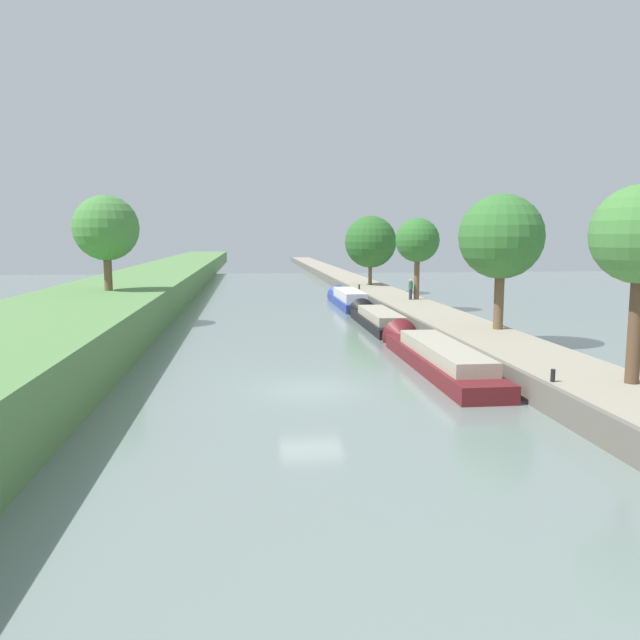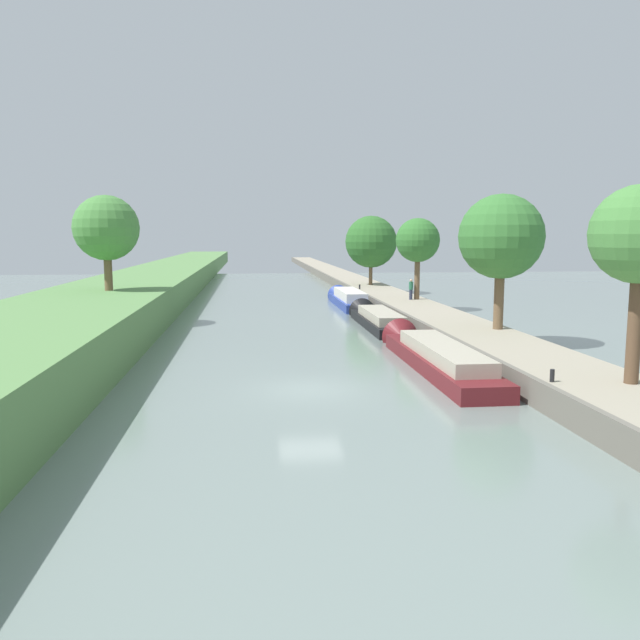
# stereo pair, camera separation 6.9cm
# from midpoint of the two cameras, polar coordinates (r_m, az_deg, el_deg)

# --- Properties ---
(ground_plane) EXTENTS (160.00, 160.00, 0.00)m
(ground_plane) POSITION_cam_midpoint_polar(r_m,az_deg,el_deg) (25.22, -0.90, -6.30)
(ground_plane) COLOR slate
(right_towpath) EXTENTS (4.19, 260.00, 0.99)m
(right_towpath) POSITION_cam_midpoint_polar(r_m,az_deg,el_deg) (27.85, 20.01, -4.40)
(right_towpath) COLOR #9E937F
(right_towpath) RESTS_ON ground_plane
(stone_quay) EXTENTS (0.25, 260.00, 1.04)m
(stone_quay) POSITION_cam_midpoint_polar(r_m,az_deg,el_deg) (26.94, 15.76, -4.56)
(stone_quay) COLOR #6B665B
(stone_quay) RESTS_ON ground_plane
(narrowboat_maroon) EXTENTS (2.19, 13.89, 2.08)m
(narrowboat_maroon) POSITION_cam_midpoint_polar(r_m,az_deg,el_deg) (30.13, 10.14, -3.10)
(narrowboat_maroon) COLOR maroon
(narrowboat_maroon) RESTS_ON ground_plane
(narrowboat_black) EXTENTS (2.14, 12.00, 2.03)m
(narrowboat_black) POSITION_cam_midpoint_polar(r_m,az_deg,el_deg) (43.43, 5.04, 0.16)
(narrowboat_black) COLOR black
(narrowboat_black) RESTS_ON ground_plane
(narrowboat_blue) EXTENTS (2.15, 12.47, 2.14)m
(narrowboat_blue) POSITION_cam_midpoint_polar(r_m,az_deg,el_deg) (55.67, 2.43, 1.93)
(narrowboat_blue) COLOR #283D93
(narrowboat_blue) RESTS_ON ground_plane
(tree_rightbank_midnear) EXTENTS (4.58, 4.58, 7.35)m
(tree_rightbank_midnear) POSITION_cam_midpoint_polar(r_m,az_deg,el_deg) (35.69, 16.03, 7.22)
(tree_rightbank_midnear) COLOR brown
(tree_rightbank_midnear) RESTS_ON right_towpath
(tree_rightbank_midfar) EXTENTS (3.53, 3.53, 6.53)m
(tree_rightbank_midfar) POSITION_cam_midpoint_polar(r_m,az_deg,el_deg) (51.48, 8.78, 7.11)
(tree_rightbank_midfar) COLOR brown
(tree_rightbank_midfar) RESTS_ON right_towpath
(tree_rightbank_far) EXTENTS (5.41, 5.41, 7.21)m
(tree_rightbank_far) POSITION_cam_midpoint_polar(r_m,az_deg,el_deg) (66.50, 4.56, 7.06)
(tree_rightbank_far) COLOR brown
(tree_rightbank_far) RESTS_ON right_towpath
(tree_leftbank_downstream) EXTENTS (4.30, 4.30, 6.30)m
(tree_leftbank_downstream) POSITION_cam_midpoint_polar(r_m,az_deg,el_deg) (44.24, -18.84, 7.86)
(tree_leftbank_downstream) COLOR brown
(tree_leftbank_downstream) RESTS_ON left_grassy_bank
(person_walking) EXTENTS (0.34, 0.34, 1.66)m
(person_walking) POSITION_cam_midpoint_polar(r_m,az_deg,el_deg) (51.31, 8.17, 2.81)
(person_walking) COLOR #282D42
(person_walking) RESTS_ON right_towpath
(mooring_bollard_near) EXTENTS (0.16, 0.16, 0.45)m
(mooring_bollard_near) POSITION_cam_midpoint_polar(r_m,az_deg,el_deg) (23.58, 20.25, -4.73)
(mooring_bollard_near) COLOR black
(mooring_bollard_near) RESTS_ON right_towpath
(mooring_bollard_far) EXTENTS (0.16, 0.16, 0.45)m
(mooring_bollard_far) POSITION_cam_midpoint_polar(r_m,az_deg,el_deg) (61.16, 3.53, 3.02)
(mooring_bollard_far) COLOR black
(mooring_bollard_far) RESTS_ON right_towpath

